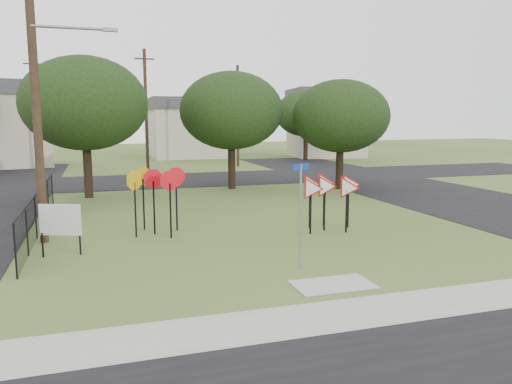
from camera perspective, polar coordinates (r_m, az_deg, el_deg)
ground at (r=14.90m, az=4.67°, el=-7.68°), size 140.00×140.00×0.00m
sidewalk at (r=11.33m, az=12.95°, el=-13.12°), size 30.00×1.60×0.02m
planting_strip at (r=10.40m, az=16.42°, el=-15.28°), size 30.00×0.80×0.02m
street_right at (r=29.35m, az=19.13°, el=-0.08°), size 8.00×50.00×0.02m
street_far at (r=33.93m, az=-8.21°, el=1.40°), size 60.00×8.00×0.02m
curb_pad at (r=12.81m, az=8.81°, el=-10.42°), size 2.00×1.20×0.02m
street_name_sign at (r=13.67m, az=5.10°, el=-1.95°), size 0.56×0.24×2.91m
stop_sign_cluster at (r=18.07m, az=-11.42°, el=0.77°), size 2.18×1.83×2.37m
yield_sign_cluster at (r=18.60m, az=8.20°, el=0.43°), size 2.65×1.92×2.11m
info_board at (r=16.08m, az=-21.47°, el=-3.18°), size 1.21×0.46×1.59m
utility_pole_main at (r=17.84m, az=-23.76°, el=11.22°), size 3.55×0.33×10.00m
far_pole_a at (r=37.39m, az=-12.45°, el=8.99°), size 1.40×0.24×9.00m
far_pole_b at (r=42.79m, az=-2.09°, el=8.76°), size 1.40×0.24×8.50m
far_pole_c at (r=43.47m, az=-23.87°, el=8.37°), size 1.40×0.24×9.00m
fence_run at (r=19.88m, az=-23.53°, el=-1.95°), size 0.05×11.55×1.50m
house_mid at (r=54.07m, az=-7.59°, el=7.36°), size 8.40×8.40×6.20m
house_right at (r=54.53m, az=7.95°, el=7.89°), size 8.30×8.30×7.20m
tree_near_left at (r=27.24m, az=-19.01°, el=9.53°), size 6.40×6.40×7.27m
tree_near_mid at (r=29.20m, az=-2.84°, el=9.26°), size 6.00×6.00×6.80m
tree_near_right at (r=29.48m, az=9.67°, el=8.53°), size 5.60×5.60×6.33m
tree_far_right at (r=49.24m, az=5.75°, el=8.91°), size 6.00×6.00×6.80m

